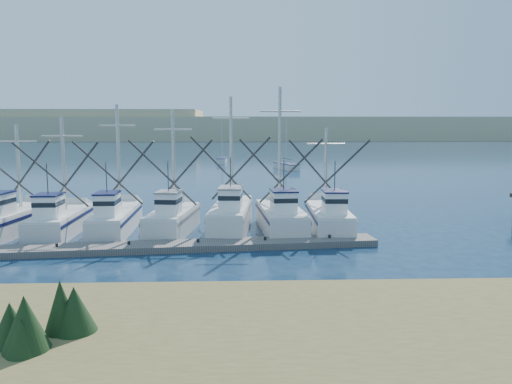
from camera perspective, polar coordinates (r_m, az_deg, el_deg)
ground at (r=23.82m, az=5.49°, el=-10.17°), size 500.00×500.00×0.00m
shore_bank at (r=14.91m, az=-22.41°, el=-18.89°), size 40.00×10.00×1.60m
floating_dock at (r=30.01m, az=-14.32°, el=-6.20°), size 29.50×4.91×0.39m
dune_ridge at (r=232.48m, az=-1.40°, el=7.30°), size 360.00×60.00×10.00m
trawler_fleet at (r=34.55m, az=-12.27°, el=-2.95°), size 28.41×8.94×9.84m
sailboat_near at (r=80.13m, az=3.48°, el=2.95°), size 3.78×6.52×8.10m
sailboat_far at (r=93.64m, az=-3.90°, el=3.66°), size 1.89×6.09×8.10m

